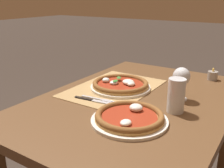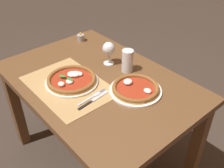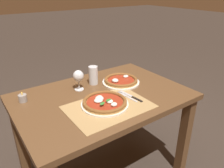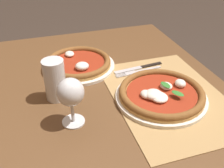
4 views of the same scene
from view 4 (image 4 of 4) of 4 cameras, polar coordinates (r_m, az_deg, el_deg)
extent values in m
cube|color=brown|center=(0.94, 1.09, -3.34)|extent=(1.22, 0.83, 0.04)
cube|color=brown|center=(1.68, 6.59, -0.68)|extent=(0.07, 0.07, 0.70)
cube|color=brown|center=(1.57, -18.19, -5.04)|extent=(0.07, 0.07, 0.70)
cube|color=#A88451|center=(0.94, 11.98, -2.44)|extent=(0.54, 0.37, 0.00)
cylinder|color=silver|center=(0.92, 10.61, -2.79)|extent=(0.31, 0.31, 0.01)
cylinder|color=tan|center=(0.91, 10.68, -2.23)|extent=(0.29, 0.29, 0.01)
torus|color=brown|center=(0.90, 10.74, -1.73)|extent=(0.29, 0.29, 0.02)
cylinder|color=maroon|center=(0.91, 10.72, -1.90)|extent=(0.24, 0.24, 0.00)
ellipsoid|color=silver|center=(0.93, 11.72, -0.42)|extent=(0.05, 0.04, 0.02)
ellipsoid|color=silver|center=(0.87, 10.25, -2.87)|extent=(0.06, 0.06, 0.02)
ellipsoid|color=silver|center=(0.87, 7.47, -2.26)|extent=(0.05, 0.04, 0.02)
ellipsoid|color=silver|center=(0.87, 9.01, -2.28)|extent=(0.06, 0.06, 0.03)
ellipsoid|color=silver|center=(0.95, 14.65, 0.12)|extent=(0.04, 0.04, 0.03)
ellipsoid|color=#337A2D|center=(0.92, 11.60, -0.16)|extent=(0.05, 0.03, 0.00)
ellipsoid|color=#337A2D|center=(0.88, 14.12, -1.98)|extent=(0.05, 0.04, 0.00)
cylinder|color=silver|center=(1.10, -7.29, 3.90)|extent=(0.30, 0.30, 0.01)
cylinder|color=tan|center=(1.09, -7.33, 4.40)|extent=(0.27, 0.27, 0.01)
torus|color=brown|center=(1.09, -7.36, 4.85)|extent=(0.27, 0.27, 0.02)
cylinder|color=maroon|center=(1.09, -7.35, 4.70)|extent=(0.21, 0.21, 0.00)
ellipsoid|color=silver|center=(1.03, -6.54, 3.89)|extent=(0.05, 0.05, 0.03)
ellipsoid|color=silver|center=(1.15, -9.23, 6.47)|extent=(0.05, 0.04, 0.02)
cylinder|color=silver|center=(0.82, -8.36, -8.07)|extent=(0.07, 0.07, 0.00)
cylinder|color=silver|center=(0.80, -8.57, -6.17)|extent=(0.01, 0.01, 0.06)
ellipsoid|color=silver|center=(0.75, -9.03, -1.75)|extent=(0.08, 0.08, 0.08)
ellipsoid|color=#AD5B14|center=(0.76, -8.96, -2.38)|extent=(0.07, 0.07, 0.05)
cylinder|color=silver|center=(0.89, -12.35, 0.87)|extent=(0.07, 0.07, 0.15)
cylinder|color=black|center=(0.90, -12.24, 0.09)|extent=(0.07, 0.07, 0.12)
cylinder|color=silver|center=(0.87, -12.74, 3.75)|extent=(0.07, 0.07, 0.02)
cube|color=#B7B7BC|center=(1.08, 7.86, 3.17)|extent=(0.02, 0.12, 0.00)
cube|color=#B7B7BC|center=(1.04, 4.02, 2.36)|extent=(0.03, 0.05, 0.00)
cylinder|color=#B7B7BC|center=(1.04, 1.68, 2.15)|extent=(0.01, 0.04, 0.00)
cylinder|color=#B7B7BC|center=(1.03, 1.82, 1.99)|extent=(0.01, 0.04, 0.00)
cylinder|color=#B7B7BC|center=(1.03, 1.95, 1.83)|extent=(0.01, 0.04, 0.00)
cylinder|color=#B7B7BC|center=(1.02, 2.09, 1.66)|extent=(0.01, 0.04, 0.00)
cube|color=black|center=(1.11, 8.52, 4.09)|extent=(0.02, 0.10, 0.01)
cube|color=#B7B7BC|center=(1.06, 3.54, 3.02)|extent=(0.03, 0.12, 0.00)
camera|label=1|loc=(1.78, -30.37, 26.84)|focal=42.00mm
camera|label=2|loc=(2.07, 17.17, 42.20)|focal=42.00mm
camera|label=3|loc=(1.44, 80.53, 15.02)|focal=35.00mm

